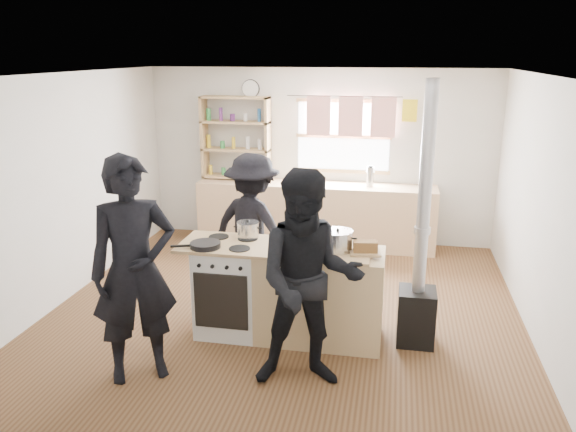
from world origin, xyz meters
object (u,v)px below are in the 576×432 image
at_px(flue_heater, 419,281).
at_px(person_near_right, 309,281).
at_px(roast_tray, 295,242).
at_px(thermos, 370,177).
at_px(person_far, 253,227).
at_px(cooking_island, 289,292).
at_px(stockpot_stove, 248,230).
at_px(bread_board, 365,248).
at_px(person_near_left, 134,271).
at_px(skillet_greens, 205,245).
at_px(stockpot_counter, 337,240).

xyz_separation_m(flue_heater, person_near_right, (-0.91, -0.86, 0.28)).
distance_m(roast_tray, flue_heater, 1.22).
xyz_separation_m(thermos, person_far, (-1.19, -1.91, -0.21)).
height_order(cooking_island, roast_tray, roast_tray).
relative_size(roast_tray, stockpot_stove, 1.60).
relative_size(bread_board, person_far, 0.18).
bearing_deg(person_near_left, flue_heater, -8.61).
xyz_separation_m(skillet_greens, bread_board, (1.50, 0.12, 0.02)).
bearing_deg(person_near_left, cooking_island, 7.53).
bearing_deg(bread_board, person_near_left, -154.29).
distance_m(thermos, flue_heater, 2.77).
height_order(stockpot_stove, stockpot_counter, stockpot_counter).
relative_size(skillet_greens, flue_heater, 0.15).
distance_m(stockpot_counter, person_near_right, 0.78).
bearing_deg(roast_tray, person_far, 127.25).
xyz_separation_m(roast_tray, bread_board, (0.67, -0.08, 0.01)).
relative_size(cooking_island, stockpot_stove, 8.91).
bearing_deg(person_near_left, person_near_right, -25.55).
distance_m(cooking_island, skillet_greens, 0.93).
distance_m(person_near_left, person_far, 1.88).
bearing_deg(stockpot_stove, roast_tray, -18.60).
bearing_deg(person_near_right, person_far, 107.73).
relative_size(roast_tray, person_far, 0.21).
relative_size(roast_tray, person_near_left, 0.18).
xyz_separation_m(person_near_left, person_near_right, (1.44, 0.17, -0.05)).
bearing_deg(roast_tray, cooking_island, -148.22).
height_order(bread_board, person_near_left, person_near_left).
distance_m(stockpot_stove, flue_heater, 1.72).
relative_size(stockpot_stove, stockpot_counter, 0.77).
relative_size(cooking_island, roast_tray, 5.57).
relative_size(cooking_island, stockpot_counter, 6.82).
bearing_deg(person_near_left, roast_tray, 7.21).
relative_size(cooking_island, person_far, 1.19).
height_order(bread_board, person_far, person_far).
bearing_deg(person_far, person_near_left, 93.62).
bearing_deg(cooking_island, stockpot_stove, 155.99).
distance_m(flue_heater, person_near_left, 2.59).
relative_size(thermos, roast_tray, 0.78).
bearing_deg(stockpot_counter, bread_board, -8.88).
bearing_deg(stockpot_stove, thermos, 67.37).
xyz_separation_m(cooking_island, flue_heater, (1.23, 0.09, 0.18)).
bearing_deg(flue_heater, person_far, 157.05).
bearing_deg(bread_board, skillet_greens, -175.44).
bearing_deg(skillet_greens, cooking_island, 12.30).
relative_size(skillet_greens, stockpot_stove, 1.66).
xyz_separation_m(stockpot_counter, person_near_right, (-0.15, -0.76, -0.10)).
distance_m(bread_board, flue_heater, 0.62).
bearing_deg(skillet_greens, person_near_left, -114.58).
bearing_deg(skillet_greens, stockpot_counter, 7.38).
bearing_deg(cooking_island, person_far, 123.88).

